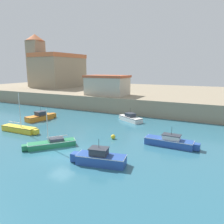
# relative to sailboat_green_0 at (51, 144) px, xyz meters

# --- Properties ---
(ground_plane) EXTENTS (200.00, 200.00, 0.00)m
(ground_plane) POSITION_rel_sailboat_green_0_xyz_m (2.14, -0.92, -0.43)
(ground_plane) COLOR #2D667A
(quay_seawall) EXTENTS (120.00, 40.00, 3.18)m
(quay_seawall) POSITION_rel_sailboat_green_0_xyz_m (2.14, 40.45, 1.16)
(quay_seawall) COLOR gray
(quay_seawall) RESTS_ON ground
(sailboat_green_0) EXTENTS (4.72, 5.27, 4.56)m
(sailboat_green_0) POSITION_rel_sailboat_green_0_xyz_m (0.00, 0.00, 0.00)
(sailboat_green_0) COLOR #237A4C
(sailboat_green_0) RESTS_ON ground
(motorboat_white_1) EXTENTS (5.15, 3.67, 2.32)m
(motorboat_white_1) POSITION_rel_sailboat_green_0_xyz_m (3.36, 16.17, 0.10)
(motorboat_white_1) COLOR white
(motorboat_white_1) RESTS_ON ground
(motorboat_blue_2) EXTENTS (6.32, 1.67, 2.35)m
(motorboat_blue_2) POSITION_rel_sailboat_green_0_xyz_m (12.36, 6.65, 0.13)
(motorboat_blue_2) COLOR #284C9E
(motorboat_blue_2) RESTS_ON ground
(motorboat_orange_3) EXTENTS (2.76, 5.87, 2.48)m
(motorboat_orange_3) POSITION_rel_sailboat_green_0_xyz_m (-11.27, 9.66, 0.16)
(motorboat_orange_3) COLOR orange
(motorboat_orange_3) RESTS_ON ground
(motorboat_blue_4) EXTENTS (5.59, 2.54, 2.56)m
(motorboat_blue_4) POSITION_rel_sailboat_green_0_xyz_m (7.39, -1.45, 0.20)
(motorboat_blue_4) COLOR #284C9E
(motorboat_blue_4) RESTS_ON ground
(sailboat_yellow_5) EXTENTS (6.43, 1.56, 5.70)m
(sailboat_yellow_5) POSITION_rel_sailboat_green_0_xyz_m (-8.42, 2.72, 0.02)
(sailboat_yellow_5) COLOR yellow
(sailboat_yellow_5) RESTS_ON ground
(mooring_buoy) EXTENTS (0.59, 0.59, 0.59)m
(mooring_buoy) POSITION_rel_sailboat_green_0_xyz_m (5.10, 6.02, -0.13)
(mooring_buoy) COLOR yellow
(mooring_buoy) RESTS_ON ground
(church) EXTENTS (15.28, 16.28, 16.48)m
(church) POSITION_rel_sailboat_green_0_xyz_m (-31.09, 36.67, 8.55)
(church) COLOR gray
(church) RESTS_ON quay_seawall
(harbor_shed_near_wharf) EXTENTS (9.31, 6.03, 4.39)m
(harbor_shed_near_wharf) POSITION_rel_sailboat_green_0_xyz_m (-5.86, 24.80, 4.97)
(harbor_shed_near_wharf) COLOR #BCB29E
(harbor_shed_near_wharf) RESTS_ON quay_seawall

